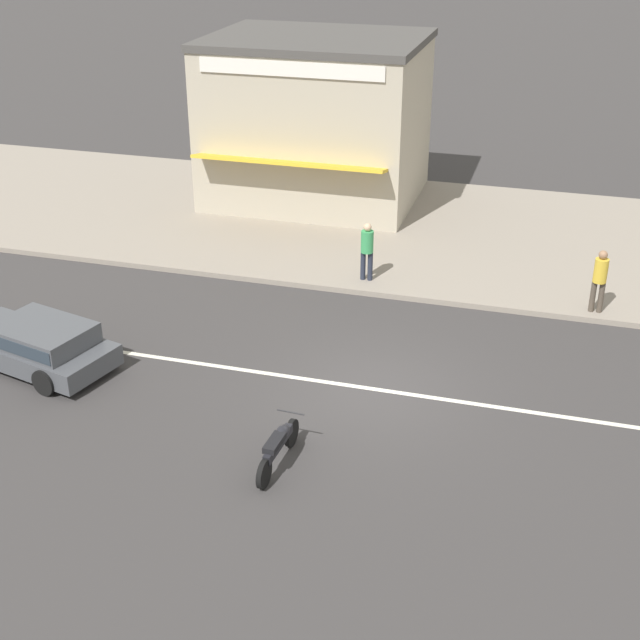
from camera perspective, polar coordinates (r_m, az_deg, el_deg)
The scene contains 8 objects.
ground_plane at distance 19.58m, azimuth 3.53°, elevation -4.45°, with size 160.00×160.00×0.00m, color #383535.
lane_centre_stripe at distance 19.58m, azimuth 3.53°, elevation -4.44°, with size 50.40×0.14×0.01m, color silver.
kerb_strip at distance 28.14m, azimuth 7.96°, elevation 5.48°, with size 68.00×10.00×0.15m, color gray.
hatchback_dark_grey_0 at distance 21.18m, azimuth -17.71°, elevation -1.40°, with size 4.29×2.63×1.10m.
motorcycle_1 at distance 17.00m, azimuth -2.68°, elevation -8.04°, with size 0.56×1.98×0.80m.
pedestrian_mid_kerb at distance 24.12m, azimuth 3.03°, elevation 4.67°, with size 0.34×0.34×1.63m.
pedestrian_by_shop at distance 23.30m, azimuth 17.48°, elevation 2.67°, with size 0.34×0.34×1.66m.
shopfront_mid_block at distance 30.36m, azimuth -0.23°, elevation 12.75°, with size 6.91×6.35×5.35m.
Camera 1 is at (3.50, -16.43, 10.06)m, focal length 50.00 mm.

